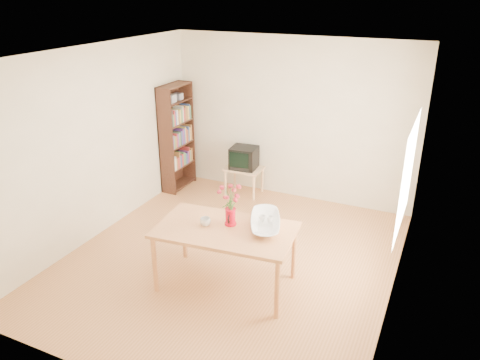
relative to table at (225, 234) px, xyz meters
The scene contains 11 objects.
room 0.83m from the table, 107.73° to the left, with size 4.50×4.50×4.50m.
table is the anchor object (origin of this frame).
tv_stand 2.65m from the table, 109.81° to the left, with size 0.60×0.45×0.46m.
bookshelf 3.05m from the table, 132.07° to the left, with size 0.28×0.70×1.80m.
pitcher 0.20m from the table, 84.45° to the left, with size 0.14×0.21×0.21m.
flowers 0.44m from the table, 84.59° to the left, with size 0.23×0.23×0.33m, color #CD3044, non-canonical shape.
mug 0.27m from the table, behind, with size 0.12×0.12×0.10m, color white.
bowl 0.55m from the table, 34.38° to the left, with size 0.50×0.50×0.47m, color white.
teacup_a 0.50m from the table, 37.41° to the left, with size 0.07×0.07×0.06m, color white.
teacup_b 0.57m from the table, 33.37° to the left, with size 0.07×0.07×0.06m, color white.
television 2.65m from the table, 109.73° to the left, with size 0.45×0.42×0.36m.
Camera 1 is at (2.30, -4.66, 3.30)m, focal length 35.00 mm.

